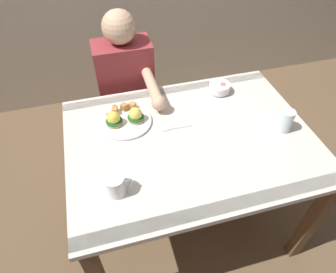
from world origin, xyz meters
name	(u,v)px	position (x,y,z in m)	size (l,w,h in m)	color
ground_plane	(185,216)	(0.00, 0.00, 0.00)	(6.00, 6.00, 0.00)	brown
dining_table	(190,152)	(0.00, 0.00, 0.63)	(1.20, 0.90, 0.74)	silver
eggs_benedict_plate	(125,119)	(-0.29, 0.19, 0.77)	(0.27, 0.27, 0.09)	white
fruit_bowl	(220,88)	(0.27, 0.31, 0.77)	(0.12, 0.12, 0.06)	white
coffee_mug	(116,185)	(-0.39, -0.22, 0.79)	(0.11, 0.08, 0.09)	white
fork	(175,128)	(-0.06, 0.08, 0.74)	(0.16, 0.03, 0.00)	silver
water_glass_near	(285,122)	(0.46, -0.07, 0.79)	(0.07, 0.07, 0.12)	silver
diner_person	(127,89)	(-0.22, 0.60, 0.65)	(0.34, 0.54, 1.14)	#33333D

